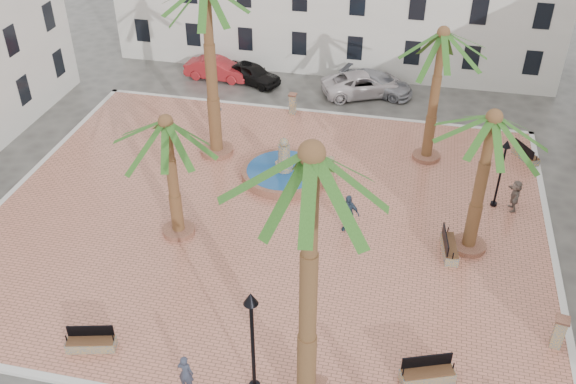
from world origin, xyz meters
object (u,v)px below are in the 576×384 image
pedestrian_east (515,196)px  car_white (364,84)px  palm_ne (441,48)px  bench_ne (526,155)px  bench_se (427,374)px  fountain (284,171)px  bollard_e (559,332)px  bollard_n (293,103)px  palm_sw (168,138)px  lamppost_e (503,162)px  palm_e (491,135)px  car_silver (377,83)px  bench_e (449,248)px  cyclist_a (186,373)px  pedestrian_fountain_a (330,172)px  car_black (252,73)px  pedestrian_north (217,119)px  bench_s (91,343)px  car_red (217,69)px  lamppost_s (252,326)px  pedestrian_fountain_b (348,213)px  palm_nw (206,5)px  palm_s (311,187)px

pedestrian_east → car_white: 14.17m
palm_ne → bench_ne: size_ratio=4.16×
bench_se → fountain: bearing=102.9°
bollard_e → bollard_n: bearing=129.9°
palm_sw → lamppost_e: (14.20, 5.33, -2.53)m
palm_sw → palm_e: (12.94, 1.74, 0.73)m
fountain → palm_e: bearing=-22.7°
palm_sw → car_white: (6.47, 16.44, -4.38)m
palm_sw → bollard_n: palm_sw is taller
car_silver → car_white: car_white is taller
bench_e → cyclist_a: 12.80m
bench_ne → pedestrian_east: pedestrian_east is taller
pedestrian_fountain_a → car_black: pedestrian_fountain_a is taller
pedestrian_north → pedestrian_fountain_a: bearing=-124.3°
bench_e → cyclist_a: bearing=129.4°
bench_s → bollard_e: 17.16m
palm_sw → bench_se: size_ratio=3.03×
bollard_n → car_red: bearing=145.7°
lamppost_s → pedestrian_fountain_a: size_ratio=2.50×
cyclist_a → pedestrian_north: 18.24m
lamppost_e → car_black: (-15.22, 11.25, -1.90)m
car_silver → car_white: (-0.80, -0.41, 0.05)m
bench_e → pedestrian_fountain_b: pedestrian_fountain_b is taller
pedestrian_north → pedestrian_east: pedestrian_north is taller
fountain → car_red: (-7.14, 11.14, 0.26)m
palm_sw → pedestrian_north: (-1.14, 9.47, -4.17)m
bench_ne → car_white: (-9.56, 6.35, 0.34)m
bench_se → car_black: size_ratio=0.49×
palm_ne → bench_se: bearing=-87.5°
cyclist_a → bench_ne: bearing=-120.9°
pedestrian_fountain_b → palm_sw: bearing=-153.9°
car_silver → bollard_e: bearing=-139.9°
palm_nw → bench_s: size_ratio=5.11×
lamppost_s → car_red: size_ratio=1.02×
palm_nw → bench_e: 16.02m
bollard_n → lamppost_s: bearing=-81.5°
car_silver → pedestrian_fountain_b: bearing=-162.5°
bench_se → car_black: 25.86m
lamppost_s → bench_e: bearing=53.9°
palm_ne → car_black: palm_ne is taller
bench_s → car_red: 24.18m
cyclist_a → palm_e: bearing=-130.1°
lamppost_s → car_red: lamppost_s is taller
car_black → pedestrian_fountain_b: bearing=-127.7°
bollard_e → palm_ne: bearing=112.7°
lamppost_s → bollard_n: bearing=98.5°
pedestrian_east → palm_s: bearing=-32.7°
palm_ne → bollard_e: bearing=-67.3°
fountain → palm_ne: 9.90m
palm_ne → bollard_e: size_ratio=5.34×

